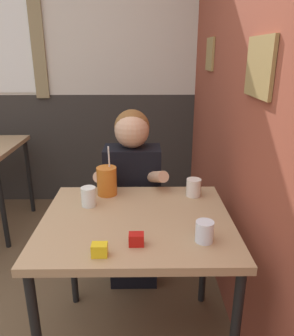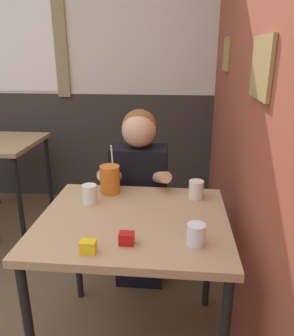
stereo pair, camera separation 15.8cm
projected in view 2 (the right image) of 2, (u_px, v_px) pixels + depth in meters
The scene contains 11 objects.
brick_wall_right at pixel (242, 76), 1.95m from camera, with size 0.08×4.28×2.70m.
back_wall at pixel (74, 67), 3.17m from camera, with size 5.68×0.09×2.70m.
main_table at pixel (133, 233), 1.54m from camera, with size 0.87×0.75×0.76m.
background_table at pixel (0, 152), 2.86m from camera, with size 0.66×0.72×0.76m.
person_seated at pixel (139, 197), 2.07m from camera, with size 0.42×0.41×1.17m.
cocktail_pitcher at pixel (110, 179), 1.76m from camera, with size 0.11×0.11×0.27m.
glass_near_pitcher at pixel (196, 234), 1.29m from camera, with size 0.07×0.07×0.09m.
glass_center at pixel (90, 194), 1.65m from camera, with size 0.07×0.07×0.10m.
glass_far_side at pixel (196, 189), 1.71m from camera, with size 0.08×0.08×0.09m.
condiment_ketchup at pixel (127, 238), 1.30m from camera, with size 0.06×0.04×0.05m.
condiment_mustard at pixel (88, 247), 1.24m from camera, with size 0.06×0.04×0.05m.
Camera 2 is at (0.99, -0.93, 1.48)m, focal length 35.00 mm.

